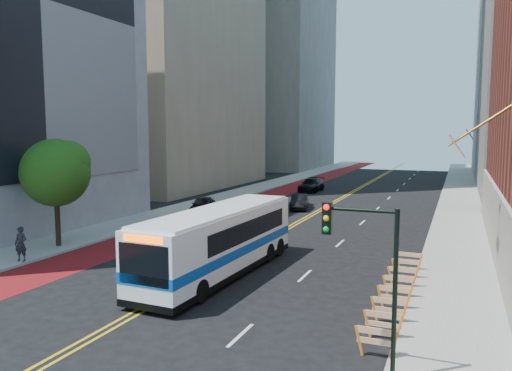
{
  "coord_description": "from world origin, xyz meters",
  "views": [
    {
      "loc": [
        11.86,
        -17.75,
        7.31
      ],
      "look_at": [
        1.31,
        8.0,
        4.27
      ],
      "focal_mm": 35.0,
      "sensor_mm": 36.0,
      "label": 1
    }
  ],
  "objects_px": {
    "car_c": "(311,185)",
    "pedestrian": "(21,244)",
    "traffic_signal": "(364,256)",
    "car_a": "(203,205)",
    "transit_bus": "(221,240)",
    "street_tree": "(57,170)",
    "car_b": "(299,202)"
  },
  "relations": [
    {
      "from": "car_c",
      "to": "pedestrian",
      "type": "distance_m",
      "value": 38.8
    },
    {
      "from": "traffic_signal",
      "to": "car_a",
      "type": "height_order",
      "value": "traffic_signal"
    },
    {
      "from": "traffic_signal",
      "to": "transit_bus",
      "type": "height_order",
      "value": "traffic_signal"
    },
    {
      "from": "car_a",
      "to": "pedestrian",
      "type": "height_order",
      "value": "pedestrian"
    },
    {
      "from": "car_c",
      "to": "pedestrian",
      "type": "bearing_deg",
      "value": -97.55
    },
    {
      "from": "traffic_signal",
      "to": "car_c",
      "type": "distance_m",
      "value": 46.53
    },
    {
      "from": "transit_bus",
      "to": "car_a",
      "type": "xyz_separation_m",
      "value": [
        -10.05,
        16.67,
        -1.05
      ]
    },
    {
      "from": "car_a",
      "to": "car_c",
      "type": "xyz_separation_m",
      "value": [
        4.5,
        19.41,
        0.04
      ]
    },
    {
      "from": "transit_bus",
      "to": "pedestrian",
      "type": "height_order",
      "value": "transit_bus"
    },
    {
      "from": "street_tree",
      "to": "car_a",
      "type": "xyz_separation_m",
      "value": [
        1.94,
        15.25,
        -4.17
      ]
    },
    {
      "from": "transit_bus",
      "to": "car_b",
      "type": "xyz_separation_m",
      "value": [
        -2.73,
        22.19,
        -1.09
      ]
    },
    {
      "from": "car_b",
      "to": "car_c",
      "type": "relative_size",
      "value": 0.78
    },
    {
      "from": "car_c",
      "to": "street_tree",
      "type": "bearing_deg",
      "value": -99.78
    },
    {
      "from": "traffic_signal",
      "to": "transit_bus",
      "type": "relative_size",
      "value": 0.4
    },
    {
      "from": "street_tree",
      "to": "pedestrian",
      "type": "relative_size",
      "value": 3.47
    },
    {
      "from": "car_a",
      "to": "car_c",
      "type": "relative_size",
      "value": 0.81
    },
    {
      "from": "transit_bus",
      "to": "car_c",
      "type": "relative_size",
      "value": 2.32
    },
    {
      "from": "transit_bus",
      "to": "traffic_signal",
      "type": "bearing_deg",
      "value": -41.0
    },
    {
      "from": "transit_bus",
      "to": "pedestrian",
      "type": "relative_size",
      "value": 6.51
    },
    {
      "from": "transit_bus",
      "to": "car_a",
      "type": "relative_size",
      "value": 2.88
    },
    {
      "from": "transit_bus",
      "to": "pedestrian",
      "type": "bearing_deg",
      "value": -166.08
    },
    {
      "from": "street_tree",
      "to": "traffic_signal",
      "type": "relative_size",
      "value": 1.32
    },
    {
      "from": "traffic_signal",
      "to": "car_b",
      "type": "bearing_deg",
      "value": 110.59
    },
    {
      "from": "street_tree",
      "to": "pedestrian",
      "type": "height_order",
      "value": "street_tree"
    },
    {
      "from": "street_tree",
      "to": "traffic_signal",
      "type": "height_order",
      "value": "street_tree"
    },
    {
      "from": "car_c",
      "to": "car_a",
      "type": "bearing_deg",
      "value": -102.31
    },
    {
      "from": "traffic_signal",
      "to": "car_a",
      "type": "xyz_separation_m",
      "value": [
        -18.71,
        24.8,
        -2.98
      ]
    },
    {
      "from": "transit_bus",
      "to": "car_c",
      "type": "bearing_deg",
      "value": 100.92
    },
    {
      "from": "street_tree",
      "to": "transit_bus",
      "type": "relative_size",
      "value": 0.53
    },
    {
      "from": "traffic_signal",
      "to": "car_c",
      "type": "relative_size",
      "value": 0.94
    },
    {
      "from": "street_tree",
      "to": "car_a",
      "type": "height_order",
      "value": "street_tree"
    },
    {
      "from": "street_tree",
      "to": "car_c",
      "type": "height_order",
      "value": "street_tree"
    }
  ]
}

